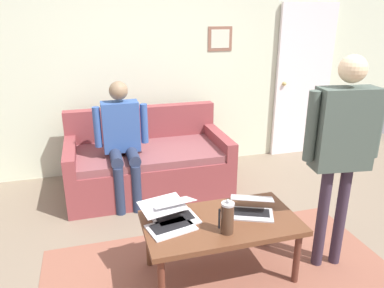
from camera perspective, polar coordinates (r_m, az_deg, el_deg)
The scene contains 12 objects.
ground_plane at distance 3.15m, azimuth 3.64°, elevation -18.10°, with size 7.68×7.68×0.00m, color #7E6E5B.
area_rug at distance 3.01m, azimuth 5.00°, elevation -20.24°, with size 2.71×1.53×0.01m, color brown.
back_wall at distance 4.65m, azimuth -5.21°, elevation 12.50°, with size 7.04×0.11×2.70m.
interior_door at distance 5.36m, azimuth 16.78°, elevation 9.20°, with size 0.82×0.09×2.05m.
couch at distance 4.24m, azimuth -6.83°, elevation -2.98°, with size 1.76×0.95×0.88m.
coffee_table at distance 2.84m, azimuth 4.52°, elevation -12.54°, with size 1.15×0.63×0.47m.
laptop_left at distance 2.80m, azimuth -2.70°, elevation -10.68°, with size 0.36×0.34×0.15m.
laptop_center at distance 2.91m, azimuth 9.18°, elevation -9.78°, with size 0.40×0.37×0.13m.
laptop_right at distance 2.73m, azimuth -3.73°, elevation -11.56°, with size 0.40×0.42×0.14m.
french_press at distance 2.62m, azimuth 5.48°, elevation -11.24°, with size 0.11×0.09×0.26m.
person_standing at distance 2.87m, azimuth 22.23°, elevation 0.71°, with size 0.59×0.24×1.67m.
person_seated at distance 3.85m, azimuth -10.73°, elevation 1.17°, with size 0.55×0.51×1.28m.
Camera 1 is at (0.86, 2.33, 1.93)m, focal length 34.56 mm.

